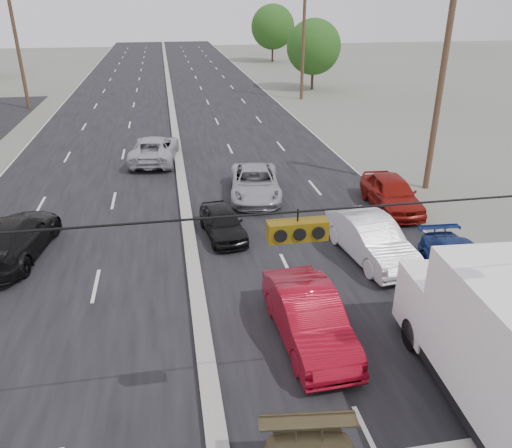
# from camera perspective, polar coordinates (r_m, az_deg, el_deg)

# --- Properties ---
(road_surface) EXTENTS (20.00, 160.00, 0.02)m
(road_surface) POSITION_cam_1_polar(r_m,az_deg,el_deg) (38.60, -9.28, 10.63)
(road_surface) COLOR black
(road_surface) RESTS_ON ground
(center_median) EXTENTS (0.50, 160.00, 0.20)m
(center_median) POSITION_cam_1_polar(r_m,az_deg,el_deg) (38.58, -9.29, 10.77)
(center_median) COLOR gray
(center_median) RESTS_ON ground
(utility_pole_left_c) EXTENTS (1.60, 0.30, 10.00)m
(utility_pole_left_c) POSITION_cam_1_polar(r_m,az_deg,el_deg) (49.14, -25.57, 17.69)
(utility_pole_left_c) COLOR #422D1E
(utility_pole_left_c) RESTS_ON ground
(utility_pole_right_b) EXTENTS (1.60, 0.30, 10.00)m
(utility_pole_right_b) POSITION_cam_1_polar(r_m,az_deg,el_deg) (26.34, 20.32, 14.39)
(utility_pole_right_b) COLOR #422D1E
(utility_pole_right_b) RESTS_ON ground
(utility_pole_right_c) EXTENTS (1.60, 0.30, 10.00)m
(utility_pole_right_c) POSITION_cam_1_polar(r_m,az_deg,el_deg) (49.43, 5.42, 19.85)
(utility_pole_right_c) COLOR #422D1E
(utility_pole_right_c) RESTS_ON ground
(traffic_signals) EXTENTS (25.00, 0.30, 0.54)m
(traffic_signals) POSITION_cam_1_polar(r_m,az_deg,el_deg) (8.56, 4.10, -0.51)
(traffic_signals) COLOR black
(traffic_signals) RESTS_ON ground
(tree_right_mid) EXTENTS (5.60, 5.60, 7.14)m
(tree_right_mid) POSITION_cam_1_polar(r_m,az_deg,el_deg) (54.97, 6.61, 19.47)
(tree_right_mid) COLOR #382619
(tree_right_mid) RESTS_ON ground
(tree_right_far) EXTENTS (6.40, 6.40, 8.16)m
(tree_right_far) POSITION_cam_1_polar(r_m,az_deg,el_deg) (79.36, 1.93, 21.59)
(tree_right_far) COLOR #382619
(tree_right_far) RESTS_ON ground
(box_truck) EXTENTS (2.92, 7.17, 3.56)m
(box_truck) POSITION_cam_1_polar(r_m,az_deg,el_deg) (13.02, 26.81, -12.53)
(box_truck) COLOR black
(box_truck) RESTS_ON ground
(red_sedan) EXTENTS (1.86, 4.79, 1.56)m
(red_sedan) POSITION_cam_1_polar(r_m,az_deg,el_deg) (14.52, 6.05, -10.62)
(red_sedan) COLOR maroon
(red_sedan) RESTS_ON ground
(queue_car_a) EXTENTS (1.90, 3.79, 1.24)m
(queue_car_a) POSITION_cam_1_polar(r_m,az_deg,el_deg) (20.58, -3.83, 0.15)
(queue_car_a) COLOR black
(queue_car_a) RESTS_ON ground
(queue_car_b) EXTENTS (2.27, 4.98, 1.59)m
(queue_car_b) POSITION_cam_1_polar(r_m,az_deg,el_deg) (19.23, 12.98, -1.72)
(queue_car_b) COLOR silver
(queue_car_b) RESTS_ON ground
(queue_car_c) EXTENTS (3.05, 5.44, 1.44)m
(queue_car_c) POSITION_cam_1_polar(r_m,az_deg,el_deg) (24.65, -0.12, 4.68)
(queue_car_c) COLOR #A0A2A7
(queue_car_c) RESTS_ON ground
(queue_car_d) EXTENTS (2.09, 4.62, 1.31)m
(queue_car_d) POSITION_cam_1_polar(r_m,az_deg,el_deg) (18.53, 22.78, -4.68)
(queue_car_d) COLOR navy
(queue_car_d) RESTS_ON ground
(queue_car_e) EXTENTS (2.15, 4.75, 1.58)m
(queue_car_e) POSITION_cam_1_polar(r_m,az_deg,el_deg) (23.98, 15.24, 3.39)
(queue_car_e) COLOR maroon
(queue_car_e) RESTS_ON ground
(oncoming_near) EXTENTS (2.97, 5.77, 1.60)m
(oncoming_near) POSITION_cam_1_polar(r_m,az_deg,el_deg) (20.97, -26.07, -1.44)
(oncoming_near) COLOR black
(oncoming_near) RESTS_ON ground
(oncoming_far) EXTENTS (3.21, 5.76, 1.52)m
(oncoming_far) POSITION_cam_1_polar(r_m,az_deg,el_deg) (30.82, -11.53, 8.38)
(oncoming_far) COLOR #AFB1B7
(oncoming_far) RESTS_ON ground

